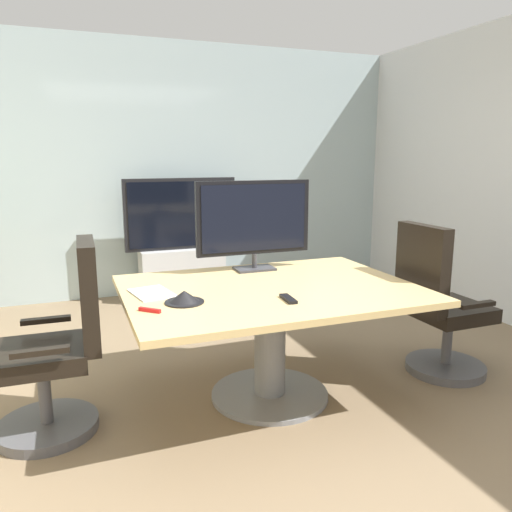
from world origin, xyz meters
TOP-DOWN VIEW (x-y plane):
  - ground_plane at (0.00, 0.00)m, footprint 7.13×7.13m
  - wall_back_glass_partition at (0.00, 3.06)m, footprint 5.52×0.10m
  - conference_table at (0.09, 0.22)m, footprint 1.80×1.33m
  - office_chair_left at (-1.15, 0.28)m, footprint 0.60×0.58m
  - office_chair_right at (1.34, 0.12)m, footprint 0.60×0.57m
  - tv_monitor at (0.17, 0.72)m, footprint 0.84×0.18m
  - wall_display_unit at (0.08, 2.71)m, footprint 1.20×0.36m
  - conference_phone at (-0.48, 0.08)m, footprint 0.22×0.22m
  - remote_control at (0.08, -0.08)m, footprint 0.06×0.17m
  - whiteboard_marker at (-0.69, -0.02)m, footprint 0.11×0.10m
  - paper_notepad at (-0.62, 0.33)m, footprint 0.26×0.33m

SIDE VIEW (x-z plane):
  - ground_plane at x=0.00m, z-range 0.00..0.00m
  - wall_display_unit at x=0.08m, z-range -0.21..1.10m
  - office_chair_left at x=-1.15m, z-range -0.09..1.00m
  - office_chair_right at x=1.34m, z-range -0.09..1.00m
  - conference_table at x=0.09m, z-range 0.19..0.93m
  - paper_notepad at x=-0.62m, z-range 0.74..0.75m
  - remote_control at x=0.08m, z-range 0.74..0.76m
  - whiteboard_marker at x=-0.69m, z-range 0.74..0.76m
  - conference_phone at x=-0.48m, z-range 0.74..0.81m
  - tv_monitor at x=0.17m, z-range 0.78..1.42m
  - wall_back_glass_partition at x=0.00m, z-range 0.00..2.76m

